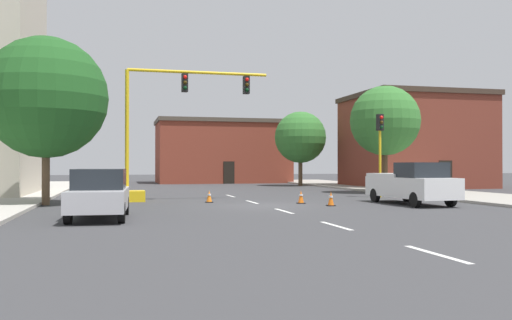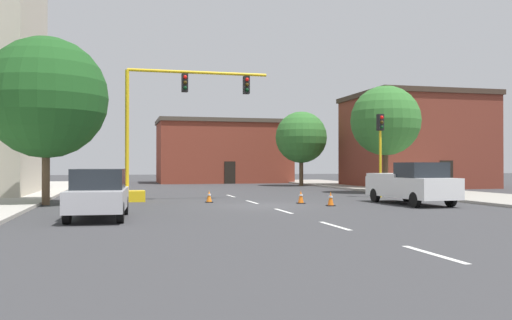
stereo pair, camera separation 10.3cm
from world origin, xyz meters
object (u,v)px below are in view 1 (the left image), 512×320
traffic_cone_roadside_c (209,197)px  traffic_cone_roadside_b (301,197)px  tree_right_mid (385,121)px  pickup_truck_white (411,184)px  sedan_silver_near_left (99,193)px  traffic_signal_gantry (147,159)px  traffic_light_pole_right (380,136)px  traffic_cone_roadside_a (331,199)px  tree_right_far (300,137)px  tree_left_near (46,98)px

traffic_cone_roadside_c → traffic_cone_roadside_b: bearing=-23.2°
tree_right_mid → traffic_cone_roadside_b: tree_right_mid is taller
pickup_truck_white → sedan_silver_near_left: 14.62m
traffic_signal_gantry → traffic_cone_roadside_b: 8.18m
traffic_light_pole_right → pickup_truck_white: (-1.12, -5.43, -2.55)m
traffic_signal_gantry → traffic_cone_roadside_a: bearing=-33.6°
tree_right_far → sedan_silver_near_left: tree_right_far is taller
traffic_light_pole_right → tree_left_near: bearing=-174.3°
traffic_light_pole_right → traffic_cone_roadside_a: traffic_light_pole_right is taller
tree_right_mid → traffic_light_pole_right: bearing=-120.4°
tree_right_far → traffic_cone_roadside_b: (-7.03, -20.86, -3.98)m
pickup_truck_white → traffic_cone_roadside_b: pickup_truck_white is taller
traffic_cone_roadside_b → traffic_signal_gantry: bearing=153.9°
traffic_light_pole_right → pickup_truck_white: size_ratio=0.88×
traffic_cone_roadside_a → pickup_truck_white: bearing=0.7°
traffic_signal_gantry → sedan_silver_near_left: traffic_signal_gantry is taller
pickup_truck_white → tree_right_far: bearing=84.7°
tree_right_mid → tree_left_near: size_ratio=0.91×
tree_left_near → traffic_cone_roadside_c: tree_left_near is taller
tree_right_far → traffic_cone_roadside_b: bearing=-108.6°
traffic_light_pole_right → traffic_cone_roadside_b: 7.78m
sedan_silver_near_left → tree_left_near: bearing=110.0°
traffic_light_pole_right → tree_right_mid: (2.49, 4.24, 1.27)m
traffic_cone_roadside_a → traffic_cone_roadside_b: (-0.83, 1.80, -0.01)m
traffic_signal_gantry → tree_left_near: bearing=-160.9°
traffic_signal_gantry → traffic_cone_roadside_c: (2.95, -1.71, -1.89)m
sedan_silver_near_left → traffic_cone_roadside_a: (10.04, 3.63, -0.56)m
tree_right_far → tree_left_near: bearing=-134.9°
tree_right_mid → sedan_silver_near_left: bearing=-143.1°
tree_right_far → traffic_cone_roadside_c: tree_right_far is taller
tree_right_far → sedan_silver_near_left: size_ratio=1.44×
sedan_silver_near_left → traffic_cone_roadside_a: bearing=19.9°
pickup_truck_white → sedan_silver_near_left: bearing=-165.4°
sedan_silver_near_left → traffic_cone_roadside_a: 10.69m
traffic_light_pole_right → tree_right_far: bearing=86.8°
tree_left_near → traffic_cone_roadside_c: (7.66, -0.08, -4.71)m
tree_right_mid → traffic_cone_roadside_a: (-7.72, -9.71, -4.47)m
traffic_cone_roadside_b → traffic_cone_roadside_c: traffic_cone_roadside_b is taller
pickup_truck_white → traffic_cone_roadside_a: pickup_truck_white is taller
traffic_signal_gantry → traffic_cone_roadside_b: (7.15, -3.50, -1.88)m
traffic_cone_roadside_b → traffic_cone_roadside_c: bearing=156.8°
tree_right_far → tree_right_mid: (1.53, -12.94, 0.49)m
traffic_cone_roadside_a → tree_right_far: bearing=74.7°
tree_right_far → sedan_silver_near_left: bearing=-121.7°
sedan_silver_near_left → traffic_cone_roadside_b: size_ratio=7.06×
traffic_cone_roadside_c → pickup_truck_white: bearing=-21.2°
traffic_light_pole_right → traffic_cone_roadside_b: bearing=-148.7°
traffic_cone_roadside_c → traffic_light_pole_right: bearing=10.4°
tree_left_near → sedan_silver_near_left: 8.79m
traffic_light_pole_right → tree_right_far: tree_right_far is taller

